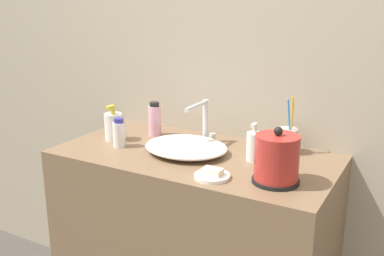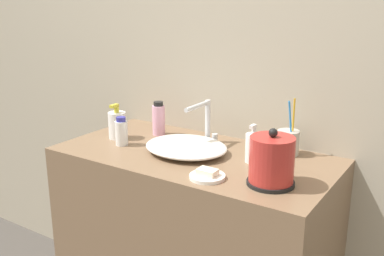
% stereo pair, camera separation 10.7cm
% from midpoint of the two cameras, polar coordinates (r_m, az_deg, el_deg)
% --- Properties ---
extents(wall_back, '(6.00, 0.04, 2.60)m').
position_cam_midpoint_polar(wall_back, '(1.85, 2.97, 11.70)').
color(wall_back, '#ADA38E').
rests_on(wall_back, ground_plane).
extents(vanity_counter, '(1.05, 0.53, 0.88)m').
position_cam_midpoint_polar(vanity_counter, '(1.89, -1.41, -15.98)').
color(vanity_counter, brown).
rests_on(vanity_counter, ground_plane).
extents(sink_basin, '(0.32, 0.27, 0.05)m').
position_cam_midpoint_polar(sink_basin, '(1.70, -2.58, -2.41)').
color(sink_basin, white).
rests_on(sink_basin, vanity_counter).
extents(faucet, '(0.06, 0.17, 0.17)m').
position_cam_midpoint_polar(faucet, '(1.78, -0.24, 1.15)').
color(faucet, silver).
rests_on(faucet, vanity_counter).
extents(electric_kettle, '(0.15, 0.15, 0.18)m').
position_cam_midpoint_polar(electric_kettle, '(1.43, 8.60, -4.16)').
color(electric_kettle, black).
rests_on(electric_kettle, vanity_counter).
extents(toothbrush_cup, '(0.08, 0.08, 0.22)m').
position_cam_midpoint_polar(toothbrush_cup, '(1.72, 10.20, -1.54)').
color(toothbrush_cup, '#B7B2A8').
rests_on(toothbrush_cup, vanity_counter).
extents(lotion_bottle, '(0.07, 0.07, 0.15)m').
position_cam_midpoint_polar(lotion_bottle, '(1.88, -11.56, 0.22)').
color(lotion_bottle, white).
rests_on(lotion_bottle, vanity_counter).
extents(shampoo_bottle, '(0.05, 0.05, 0.14)m').
position_cam_midpoint_polar(shampoo_bottle, '(1.91, -6.36, 1.05)').
color(shampoo_bottle, '#EAA8C6').
rests_on(shampoo_bottle, vanity_counter).
extents(mouthwash_bottle, '(0.05, 0.05, 0.12)m').
position_cam_midpoint_polar(mouthwash_bottle, '(1.79, -10.93, -0.68)').
color(mouthwash_bottle, white).
rests_on(mouthwash_bottle, vanity_counter).
extents(hand_cream_bottle, '(0.06, 0.06, 0.14)m').
position_cam_midpoint_polar(hand_cream_bottle, '(1.62, 6.05, -2.32)').
color(hand_cream_bottle, white).
rests_on(hand_cream_bottle, vanity_counter).
extents(soap_dish, '(0.12, 0.12, 0.03)m').
position_cam_midpoint_polar(soap_dish, '(1.47, 0.49, -6.01)').
color(soap_dish, white).
rests_on(soap_dish, vanity_counter).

